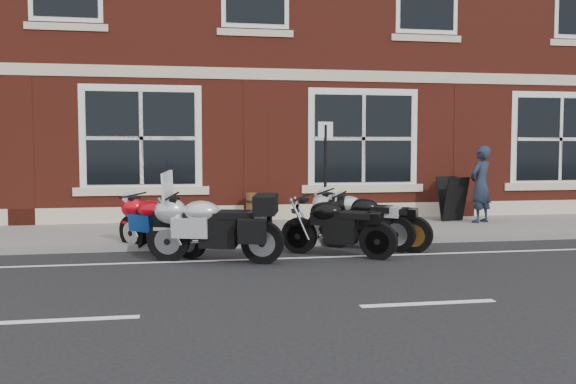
{
  "coord_description": "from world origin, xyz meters",
  "views": [
    {
      "loc": [
        -2.84,
        -9.77,
        1.77
      ],
      "look_at": [
        -0.79,
        1.6,
        0.97
      ],
      "focal_mm": 40.0,
      "sensor_mm": 36.0,
      "label": 1
    }
  ],
  "objects_px": {
    "moto_touring_silver": "(211,225)",
    "a_board_sign": "(452,199)",
    "parking_sign": "(325,169)",
    "moto_sport_red": "(160,223)",
    "moto_naked_black": "(336,225)",
    "pedestrian_left": "(481,184)",
    "moto_sport_black": "(373,220)",
    "moto_sport_silver": "(358,218)",
    "barrel_planter": "(259,208)"
  },
  "relations": [
    {
      "from": "moto_touring_silver",
      "to": "a_board_sign",
      "type": "distance_m",
      "value": 6.71
    },
    {
      "from": "a_board_sign",
      "to": "parking_sign",
      "type": "xyz_separation_m",
      "value": [
        -3.32,
        -1.54,
        0.74
      ]
    },
    {
      "from": "moto_touring_silver",
      "to": "moto_sport_red",
      "type": "bearing_deg",
      "value": 58.36
    },
    {
      "from": "moto_naked_black",
      "to": "pedestrian_left",
      "type": "relative_size",
      "value": 1.0
    },
    {
      "from": "moto_sport_black",
      "to": "pedestrian_left",
      "type": "relative_size",
      "value": 1.02
    },
    {
      "from": "moto_sport_red",
      "to": "pedestrian_left",
      "type": "bearing_deg",
      "value": -24.37
    },
    {
      "from": "moto_sport_black",
      "to": "parking_sign",
      "type": "relative_size",
      "value": 0.8
    },
    {
      "from": "moto_sport_silver",
      "to": "pedestrian_left",
      "type": "bearing_deg",
      "value": -14.69
    },
    {
      "from": "barrel_planter",
      "to": "parking_sign",
      "type": "bearing_deg",
      "value": -60.66
    },
    {
      "from": "moto_sport_silver",
      "to": "parking_sign",
      "type": "bearing_deg",
      "value": 56.02
    },
    {
      "from": "barrel_planter",
      "to": "moto_sport_silver",
      "type": "bearing_deg",
      "value": -66.26
    },
    {
      "from": "moto_sport_red",
      "to": "moto_sport_black",
      "type": "relative_size",
      "value": 0.91
    },
    {
      "from": "moto_sport_black",
      "to": "moto_naked_black",
      "type": "bearing_deg",
      "value": 158.06
    },
    {
      "from": "moto_sport_red",
      "to": "barrel_planter",
      "type": "distance_m",
      "value": 3.66
    },
    {
      "from": "moto_sport_silver",
      "to": "a_board_sign",
      "type": "bearing_deg",
      "value": -5.8
    },
    {
      "from": "moto_sport_silver",
      "to": "moto_touring_silver",
      "type": "bearing_deg",
      "value": 151.13
    },
    {
      "from": "moto_naked_black",
      "to": "pedestrian_left",
      "type": "xyz_separation_m",
      "value": [
        4.04,
        3.0,
        0.45
      ]
    },
    {
      "from": "barrel_planter",
      "to": "moto_naked_black",
      "type": "bearing_deg",
      "value": -78.55
    },
    {
      "from": "a_board_sign",
      "to": "parking_sign",
      "type": "bearing_deg",
      "value": -172.67
    },
    {
      "from": "moto_sport_red",
      "to": "a_board_sign",
      "type": "distance_m",
      "value": 6.97
    },
    {
      "from": "moto_naked_black",
      "to": "a_board_sign",
      "type": "bearing_deg",
      "value": -10.11
    },
    {
      "from": "moto_sport_red",
      "to": "moto_naked_black",
      "type": "xyz_separation_m",
      "value": [
        2.82,
        -0.75,
        -0.0
      ]
    },
    {
      "from": "pedestrian_left",
      "to": "a_board_sign",
      "type": "xyz_separation_m",
      "value": [
        -0.45,
        0.46,
        -0.34
      ]
    },
    {
      "from": "moto_sport_red",
      "to": "parking_sign",
      "type": "xyz_separation_m",
      "value": [
        3.1,
        1.17,
        0.84
      ]
    },
    {
      "from": "a_board_sign",
      "to": "parking_sign",
      "type": "height_order",
      "value": "parking_sign"
    },
    {
      "from": "moto_sport_silver",
      "to": "pedestrian_left",
      "type": "distance_m",
      "value": 4.17
    },
    {
      "from": "moto_naked_black",
      "to": "a_board_sign",
      "type": "distance_m",
      "value": 4.99
    },
    {
      "from": "barrel_planter",
      "to": "parking_sign",
      "type": "relative_size",
      "value": 0.3
    },
    {
      "from": "moto_sport_silver",
      "to": "barrel_planter",
      "type": "relative_size",
      "value": 2.48
    },
    {
      "from": "parking_sign",
      "to": "moto_naked_black",
      "type": "bearing_deg",
      "value": -108.26
    },
    {
      "from": "moto_touring_silver",
      "to": "moto_sport_black",
      "type": "height_order",
      "value": "moto_touring_silver"
    },
    {
      "from": "barrel_planter",
      "to": "moto_sport_red",
      "type": "bearing_deg",
      "value": -124.18
    },
    {
      "from": "moto_sport_red",
      "to": "pedestrian_left",
      "type": "height_order",
      "value": "pedestrian_left"
    },
    {
      "from": "moto_touring_silver",
      "to": "moto_naked_black",
      "type": "relative_size",
      "value": 1.24
    },
    {
      "from": "parking_sign",
      "to": "pedestrian_left",
      "type": "bearing_deg",
      "value": 6.02
    },
    {
      "from": "a_board_sign",
      "to": "parking_sign",
      "type": "distance_m",
      "value": 3.73
    },
    {
      "from": "pedestrian_left",
      "to": "a_board_sign",
      "type": "relative_size",
      "value": 1.68
    },
    {
      "from": "moto_sport_black",
      "to": "pedestrian_left",
      "type": "height_order",
      "value": "pedestrian_left"
    },
    {
      "from": "pedestrian_left",
      "to": "a_board_sign",
      "type": "height_order",
      "value": "pedestrian_left"
    },
    {
      "from": "parking_sign",
      "to": "moto_sport_silver",
      "type": "bearing_deg",
      "value": -85.9
    },
    {
      "from": "barrel_planter",
      "to": "moto_touring_silver",
      "type": "bearing_deg",
      "value": -107.66
    },
    {
      "from": "moto_touring_silver",
      "to": "pedestrian_left",
      "type": "bearing_deg",
      "value": -44.06
    },
    {
      "from": "pedestrian_left",
      "to": "barrel_planter",
      "type": "height_order",
      "value": "pedestrian_left"
    },
    {
      "from": "moto_touring_silver",
      "to": "moto_sport_red",
      "type": "relative_size",
      "value": 1.33
    },
    {
      "from": "moto_sport_silver",
      "to": "barrel_planter",
      "type": "distance_m",
      "value": 3.35
    },
    {
      "from": "moto_sport_black",
      "to": "a_board_sign",
      "type": "relative_size",
      "value": 1.71
    },
    {
      "from": "moto_sport_black",
      "to": "moto_naked_black",
      "type": "relative_size",
      "value": 1.02
    },
    {
      "from": "moto_sport_silver",
      "to": "moto_sport_red",
      "type": "bearing_deg",
      "value": 131.41
    },
    {
      "from": "pedestrian_left",
      "to": "parking_sign",
      "type": "xyz_separation_m",
      "value": [
        -3.76,
        -1.08,
        0.4
      ]
    },
    {
      "from": "moto_sport_red",
      "to": "parking_sign",
      "type": "bearing_deg",
      "value": -21.85
    }
  ]
}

